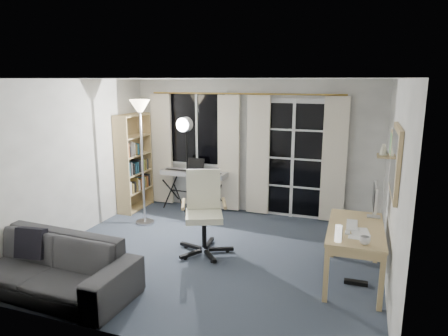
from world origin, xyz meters
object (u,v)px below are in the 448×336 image
at_px(torchiere_lamp, 141,125).
at_px(studio_light, 185,137).
at_px(bookshelf, 132,165).
at_px(mug, 365,239).
at_px(keyboard_piano, 194,174).
at_px(sofa, 44,256).
at_px(desk, 356,234).
at_px(monitor, 375,198).
at_px(office_chair, 204,204).

relative_size(torchiere_lamp, studio_light, 1.14).
bearing_deg(bookshelf, mug, -26.36).
height_order(torchiere_lamp, mug, torchiere_lamp).
height_order(keyboard_piano, mug, keyboard_piano).
bearing_deg(sofa, mug, 17.47).
relative_size(bookshelf, desk, 1.39).
bearing_deg(keyboard_piano, bookshelf, -162.38).
distance_m(bookshelf, mug, 4.57).
bearing_deg(mug, monitor, 84.18).
bearing_deg(sofa, monitor, 30.35).
distance_m(torchiere_lamp, sofa, 2.64).
distance_m(monitor, mug, 0.98).
height_order(torchiere_lamp, sofa, torchiere_lamp).
relative_size(bookshelf, monitor, 3.63).
xyz_separation_m(studio_light, desk, (2.77, -1.20, -0.87)).
height_order(bookshelf, torchiere_lamp, torchiere_lamp).
bearing_deg(torchiere_lamp, bookshelf, 133.72).
bearing_deg(bookshelf, desk, -20.93).
bearing_deg(monitor, keyboard_piano, 155.01).
bearing_deg(monitor, mug, -97.03).
distance_m(office_chair, monitor, 2.27).
bearing_deg(office_chair, mug, -42.63).
xyz_separation_m(bookshelf, keyboard_piano, (1.10, 0.30, -0.16)).
xyz_separation_m(bookshelf, studio_light, (1.23, -0.31, 0.62)).
bearing_deg(studio_light, bookshelf, 172.53).
bearing_deg(bookshelf, sofa, -77.37).
bearing_deg(desk, studio_light, 155.34).
relative_size(torchiere_lamp, mug, 18.62).
height_order(bookshelf, keyboard_piano, bookshelf).
height_order(monitor, sofa, monitor).
bearing_deg(mug, sofa, -164.81).
height_order(studio_light, sofa, studio_light).
relative_size(keyboard_piano, office_chair, 1.10).
relative_size(desk, mug, 11.50).
bearing_deg(mug, bookshelf, 153.88).
bearing_deg(monitor, office_chair, -175.95).
xyz_separation_m(desk, mug, (0.10, -0.50, 0.14)).
height_order(mug, sofa, sofa).
height_order(monitor, mug, monitor).
xyz_separation_m(monitor, sofa, (-3.53, -1.88, -0.52)).
height_order(torchiere_lamp, office_chair, torchiere_lamp).
relative_size(keyboard_piano, sofa, 0.59).
bearing_deg(mug, keyboard_piano, 142.35).
relative_size(desk, monitor, 2.62).
xyz_separation_m(keyboard_piano, mug, (3.00, -2.31, 0.05)).
distance_m(office_chair, sofa, 2.12).
height_order(studio_light, desk, studio_light).
height_order(bookshelf, monitor, bookshelf).
bearing_deg(keyboard_piano, mug, -35.42).
distance_m(torchiere_lamp, desk, 3.68).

